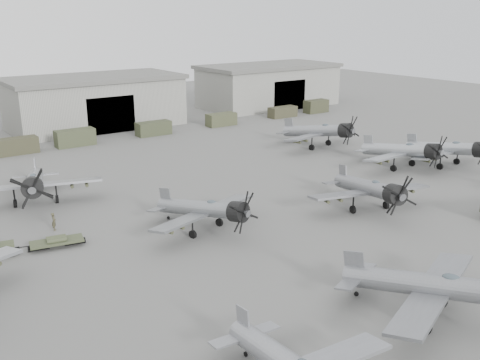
# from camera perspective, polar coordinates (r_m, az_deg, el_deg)

# --- Properties ---
(ground) EXTENTS (220.00, 220.00, 0.00)m
(ground) POSITION_cam_1_polar(r_m,az_deg,el_deg) (46.53, 13.85, -6.95)
(ground) COLOR slate
(ground) RESTS_ON ground
(hangar_center) EXTENTS (29.00, 14.80, 8.70)m
(hangar_center) POSITION_cam_1_polar(r_m,az_deg,el_deg) (96.01, -15.19, 8.09)
(hangar_center) COLOR #A0A096
(hangar_center) RESTS_ON ground
(hangar_right) EXTENTS (29.00, 14.80, 8.70)m
(hangar_right) POSITION_cam_1_polar(r_m,az_deg,el_deg) (114.72, 3.06, 10.07)
(hangar_right) COLOR #A0A096
(hangar_right) RESTS_ON ground
(support_truck_2) EXTENTS (6.35, 2.20, 2.28)m
(support_truck_2) POSITION_cam_1_polar(r_m,az_deg,el_deg) (80.74, -22.96, 3.33)
(support_truck_2) COLOR #393925
(support_truck_2) RESTS_ON ground
(support_truck_3) EXTENTS (5.71, 2.20, 2.47)m
(support_truck_3) POSITION_cam_1_polar(r_m,az_deg,el_deg) (82.90, -17.18, 4.33)
(support_truck_3) COLOR #3D432C
(support_truck_3) RESTS_ON ground
(support_truck_4) EXTENTS (5.63, 2.20, 2.18)m
(support_truck_4) POSITION_cam_1_polar(r_m,az_deg,el_deg) (87.65, -9.20, 5.46)
(support_truck_4) COLOR #393F29
(support_truck_4) RESTS_ON ground
(support_truck_5) EXTENTS (5.36, 2.20, 2.18)m
(support_truck_5) POSITION_cam_1_polar(r_m,az_deg,el_deg) (94.07, -2.00, 6.47)
(support_truck_5) COLOR #41452D
(support_truck_5) RESTS_ON ground
(support_truck_6) EXTENTS (5.64, 2.20, 1.98)m
(support_truck_6) POSITION_cam_1_polar(r_m,az_deg,el_deg) (102.31, 4.57, 7.25)
(support_truck_6) COLOR #3B3A26
(support_truck_6) RESTS_ON ground
(support_truck_7) EXTENTS (4.99, 2.20, 2.51)m
(support_truck_7) POSITION_cam_1_polar(r_m,az_deg,el_deg) (107.94, 8.12, 7.79)
(support_truck_7) COLOR #383A26
(support_truck_7) RESTS_ON ground
(aircraft_near_1) EXTENTS (12.55, 11.33, 5.07)m
(aircraft_near_1) POSITION_cam_1_polar(r_m,az_deg,el_deg) (36.40, 20.49, -10.67)
(aircraft_near_1) COLOR gray
(aircraft_near_1) RESTS_ON ground
(aircraft_mid_1) EXTENTS (11.84, 10.65, 4.72)m
(aircraft_mid_1) POSITION_cam_1_polar(r_m,az_deg,el_deg) (47.46, -3.53, -3.17)
(aircraft_mid_1) COLOR gray
(aircraft_mid_1) RESTS_ON ground
(aircraft_mid_2) EXTENTS (12.65, 11.39, 5.05)m
(aircraft_mid_2) POSITION_cam_1_polar(r_m,az_deg,el_deg) (53.91, 13.88, -0.96)
(aircraft_mid_2) COLOR gray
(aircraft_mid_2) RESTS_ON ground
(aircraft_mid_3) EXTENTS (12.91, 11.62, 5.16)m
(aircraft_mid_3) POSITION_cam_1_polar(r_m,az_deg,el_deg) (72.90, 21.60, 3.08)
(aircraft_mid_3) COLOR #9FA2A7
(aircraft_mid_3) RESTS_ON ground
(aircraft_far_0) EXTENTS (13.38, 12.05, 5.34)m
(aircraft_far_0) POSITION_cam_1_polar(r_m,az_deg,el_deg) (57.82, -21.11, -0.26)
(aircraft_far_0) COLOR #919399
(aircraft_far_0) RESTS_ON ground
(aircraft_far_1) EXTENTS (13.76, 12.38, 5.46)m
(aircraft_far_1) POSITION_cam_1_polar(r_m,az_deg,el_deg) (78.65, 8.70, 5.17)
(aircraft_far_1) COLOR gray
(aircraft_far_1) RESTS_ON ground
(aircraft_extra_175) EXTENTS (12.91, 11.62, 5.16)m
(aircraft_extra_175) POSITION_cam_1_polar(r_m,az_deg,el_deg) (70.08, 17.21, 3.00)
(aircraft_extra_175) COLOR #9FA2A7
(aircraft_extra_175) RESTS_ON ground
(tug_trailer) EXTENTS (7.56, 2.75, 1.50)m
(tug_trailer) POSITION_cam_1_polar(r_m,az_deg,el_deg) (47.40, -22.16, -6.58)
(tug_trailer) COLOR #3E452D
(tug_trailer) RESTS_ON ground
(ground_crew) EXTENTS (0.58, 0.71, 1.68)m
(ground_crew) POSITION_cam_1_polar(r_m,az_deg,el_deg) (51.06, -19.23, -4.21)
(ground_crew) COLOR #44412C
(ground_crew) RESTS_ON ground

